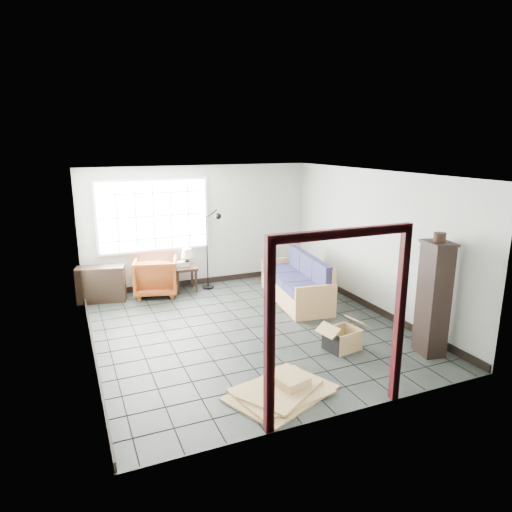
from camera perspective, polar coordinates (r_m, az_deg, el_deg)
name	(u,v)px	position (r m, az deg, el deg)	size (l,w,h in m)	color
ground	(248,328)	(7.85, -1.00, -9.04)	(5.50, 5.50, 0.00)	black
room_shell	(247,231)	(7.37, -1.14, 3.11)	(5.02, 5.52, 2.61)	#A0A69F
window_panel	(153,216)	(9.66, -12.70, 4.94)	(2.32, 0.08, 1.52)	silver
doorway_trim	(340,302)	(5.11, 10.45, -5.68)	(1.80, 0.08, 2.20)	#370C10
futon_sofa	(299,284)	(9.09, 5.37, -3.57)	(1.04, 2.16, 0.92)	#AE844E
armchair	(156,274)	(9.61, -12.38, -2.23)	(0.84, 0.79, 0.87)	brown
side_table	(185,271)	(9.73, -8.89, -1.85)	(0.50, 0.50, 0.53)	black
table_lamp	(187,254)	(9.65, -8.63, 0.25)	(0.33, 0.33, 0.39)	black
projector	(182,264)	(9.74, -9.27, -0.97)	(0.30, 0.24, 0.10)	silver
floor_lamp	(213,247)	(9.78, -5.44, 1.17)	(0.52, 0.34, 1.69)	black
console_shelf	(101,284)	(9.51, -18.78, -3.34)	(0.97, 0.54, 0.71)	black
tall_shelf	(433,298)	(7.16, 21.30, -4.91)	(0.44, 0.52, 1.72)	black
pot	(440,237)	(6.93, 21.98, 2.20)	(0.18, 0.18, 0.13)	black
open_box	(342,339)	(7.19, 10.72, -10.16)	(0.84, 0.51, 0.45)	olive
cardboard_pile	(283,390)	(6.00, 3.36, -16.36)	(1.54, 1.34, 0.19)	olive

